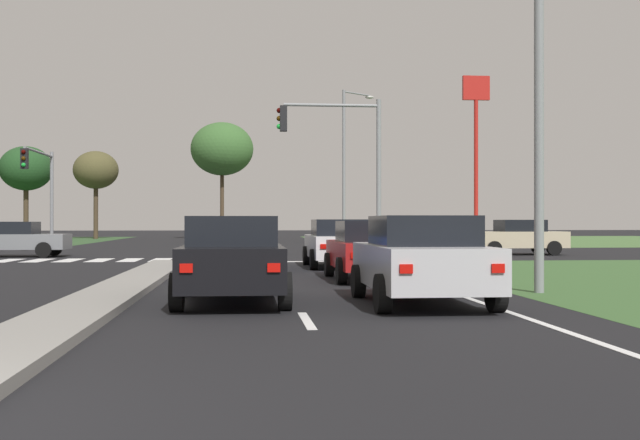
{
  "coord_description": "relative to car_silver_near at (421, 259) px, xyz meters",
  "views": [
    {
      "loc": [
        2.6,
        -5.52,
        1.47
      ],
      "look_at": [
        6.63,
        36.52,
        1.57
      ],
      "focal_mm": 43.61,
      "sensor_mm": 36.0,
      "label": 1
    }
  ],
  "objects": [
    {
      "name": "car_blue_third",
      "position": [
        -3.27,
        9.99,
        -0.01
      ],
      "size": [
        2.08,
        4.29,
        1.55
      ],
      "color": "navy",
      "rests_on": "ground"
    },
    {
      "name": "crosswalk_bar_third",
      "position": [
        -9.81,
        16.76,
        -0.8
      ],
      "size": [
        0.7,
        2.8,
        0.01
      ],
      "primitive_type": "cube",
      "color": "silver",
      "rests_on": "ground"
    },
    {
      "name": "lane_dash_third",
      "position": [
        -2.21,
        9.9,
        -0.8
      ],
      "size": [
        0.14,
        2.0,
        0.01
      ],
      "primitive_type": "cube",
      "color": "silver",
      "rests_on": "ground"
    },
    {
      "name": "grass_verge_far_right",
      "position": [
        19.79,
        46.46,
        -0.8
      ],
      "size": [
        35.0,
        35.0,
        0.01
      ],
      "primitive_type": "cube",
      "color": "#476B38",
      "rests_on": "ground"
    },
    {
      "name": "traffic_signal_near_right",
      "position": [
        0.56,
        15.36,
        3.32
      ],
      "size": [
        3.95,
        0.32,
        6.1
      ],
      "color": "gray",
      "rests_on": "ground"
    },
    {
      "name": "traffic_signal_far_left",
      "position": [
        -13.31,
        26.48,
        2.82
      ],
      "size": [
        0.32,
        5.44,
        5.17
      ],
      "color": "gray",
      "rests_on": "ground"
    },
    {
      "name": "car_white_seventh",
      "position": [
        -0.11,
        11.44,
        -0.01
      ],
      "size": [
        2.09,
        4.52,
        1.55
      ],
      "color": "silver",
      "rests_on": "ground"
    },
    {
      "name": "lane_dash_fourth",
      "position": [
        -2.21,
        15.9,
        -0.8
      ],
      "size": [
        0.14,
        2.0,
        0.01
      ],
      "primitive_type": "cube",
      "color": "silver",
      "rests_on": "ground"
    },
    {
      "name": "treeline_second",
      "position": [
        -22.63,
        57.81,
        5.4
      ],
      "size": [
        4.65,
        4.65,
        8.22
      ],
      "color": "#423323",
      "rests_on": "ground"
    },
    {
      "name": "crosswalk_bar_near",
      "position": [
        -12.11,
        16.76,
        -0.8
      ],
      "size": [
        0.7,
        2.8,
        0.01
      ],
      "primitive_type": "cube",
      "color": "silver",
      "rests_on": "ground"
    },
    {
      "name": "ground_plane",
      "position": [
        -5.71,
        21.96,
        -0.8
      ],
      "size": [
        200.0,
        200.0,
        0.0
      ],
      "primitive_type": "plane",
      "color": "black"
    },
    {
      "name": "lane_dash_second",
      "position": [
        -2.21,
        3.9,
        -0.8
      ],
      "size": [
        0.14,
        2.0,
        0.01
      ],
      "primitive_type": "cube",
      "color": "silver",
      "rests_on": "ground"
    },
    {
      "name": "stop_bar_near",
      "position": [
        -1.91,
        14.96,
        -0.8
      ],
      "size": [
        6.4,
        0.5,
        0.01
      ],
      "primitive_type": "cube",
      "color": "silver",
      "rests_on": "ground"
    },
    {
      "name": "car_grey_fifth",
      "position": [
        -12.76,
        20.09,
        -0.05
      ],
      "size": [
        4.27,
        2.02,
        1.48
      ],
      "rotation": [
        0.0,
        0.0,
        -1.57
      ],
      "color": "slate",
      "rests_on": "ground"
    },
    {
      "name": "street_lamp_near",
      "position": [
        3.07,
        2.04,
        4.41
      ],
      "size": [
        1.9,
        0.94,
        9.4
      ],
      "color": "gray",
      "rests_on": "ground"
    },
    {
      "name": "car_beige_fourth",
      "position": [
        8.99,
        20.12,
        -0.01
      ],
      "size": [
        4.23,
        2.1,
        1.56
      ],
      "rotation": [
        0.0,
        0.0,
        1.57
      ],
      "color": "#BCAD8E",
      "rests_on": "ground"
    },
    {
      "name": "lane_dash_near",
      "position": [
        -2.21,
        -2.1,
        -0.8
      ],
      "size": [
        0.14,
        2.0,
        0.01
      ],
      "primitive_type": "cube",
      "color": "silver",
      "rests_on": "ground"
    },
    {
      "name": "treeline_fourth",
      "position": [
        -5.12,
        52.99,
        6.86
      ],
      "size": [
        5.32,
        5.32,
        9.95
      ],
      "color": "#423323",
      "rests_on": "ground"
    },
    {
      "name": "pedestrian_at_median",
      "position": [
        -5.82,
        35.38,
        0.34
      ],
      "size": [
        0.34,
        0.34,
        1.66
      ],
      "rotation": [
        0.0,
        0.0,
        2.11
      ],
      "color": "#9E8966",
      "rests_on": "median_island_far"
    },
    {
      "name": "median_island_far",
      "position": [
        -5.71,
        46.96,
        -0.73
      ],
      "size": [
        1.2,
        36.0,
        0.14
      ],
      "primitive_type": "cube",
      "color": "gray",
      "rests_on": "ground"
    },
    {
      "name": "treeline_third",
      "position": [
        -16.04,
        55.18,
        5.12
      ],
      "size": [
        3.85,
        3.85,
        7.61
      ],
      "color": "#423323",
      "rests_on": "ground"
    },
    {
      "name": "street_lamp_third",
      "position": [
        3.11,
        34.16,
        4.59
      ],
      "size": [
        2.2,
        1.63,
        9.63
      ],
      "color": "gray",
      "rests_on": "ground"
    },
    {
      "name": "crosswalk_bar_fifth",
      "position": [
        -7.51,
        16.76,
        -0.8
      ],
      "size": [
        0.7,
        2.8,
        0.01
      ],
      "primitive_type": "cube",
      "color": "silver",
      "rests_on": "ground"
    },
    {
      "name": "crosswalk_bar_fourth",
      "position": [
        -8.66,
        16.76,
        -0.8
      ],
      "size": [
        0.7,
        2.8,
        0.01
      ],
      "primitive_type": "cube",
      "color": "silver",
      "rests_on": "ground"
    },
    {
      "name": "crosswalk_bar_second",
      "position": [
        -10.96,
        16.76,
        -0.8
      ],
      "size": [
        0.7,
        2.8,
        0.01
      ],
      "primitive_type": "cube",
      "color": "silver",
      "rests_on": "ground"
    },
    {
      "name": "median_island_near",
      "position": [
        -5.71,
        2.96,
        -0.73
      ],
      "size": [
        1.2,
        22.0,
        0.14
      ],
      "primitive_type": "cube",
      "color": "gray",
      "rests_on": "ground"
    },
    {
      "name": "car_silver_near",
      "position": [
        0.0,
        0.0,
        0.0
      ],
      "size": [
        2.09,
        4.22,
        1.58
      ],
      "color": "#B7B7BC",
      "rests_on": "ground"
    },
    {
      "name": "edge_line_right",
      "position": [
        1.14,
        3.96,
        -0.8
      ],
      "size": [
        0.14,
        24.0,
        0.01
      ],
      "primitive_type": "cube",
      "color": "silver",
      "rests_on": "ground"
    },
    {
      "name": "car_black_sixth",
      "position": [
        -3.35,
        0.61,
        -0.0
      ],
      "size": [
        1.99,
        4.29,
        1.57
      ],
      "color": "black",
      "rests_on": "ground"
    },
    {
      "name": "crosswalk_bar_sixth",
      "position": [
        -6.36,
        16.76,
        -0.8
      ],
      "size": [
        0.7,
        2.8,
        0.01
      ],
      "primitive_type": "cube",
      "color": "silver",
      "rests_on": "ground"
    },
    {
      "name": "car_red_second",
      "position": [
        0.02,
        5.83,
        -0.04
      ],
      "size": [
        2.02,
        4.27,
        1.49
      ],
      "color": "#A31919",
      "rests_on": "ground"
    },
    {
      "name": "fastfood_pole_sign",
      "position": [
        12.13,
        36.78,
        7.37
      ],
      "size": [
        1.8,
        0.4,
        11.17
      ],
      "color": "red",
      "rests_on": "ground"
    }
  ]
}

